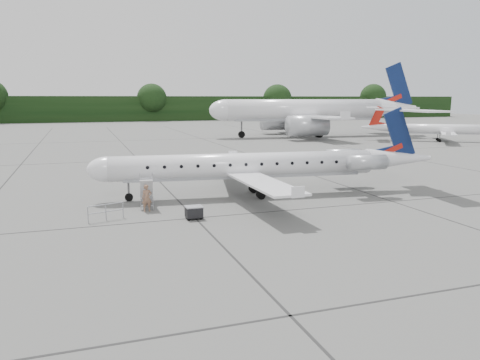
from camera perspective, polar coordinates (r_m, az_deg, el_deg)
name	(u,v)px	position (r m, az deg, el deg)	size (l,w,h in m)	color
ground	(299,220)	(28.98, 7.24, -4.83)	(320.00, 320.00, 0.00)	#626260
treeline	(120,109)	(155.66, -14.43, 8.41)	(260.00, 4.00, 8.00)	black
main_regional_jet	(245,153)	(35.11, 0.63, 3.29)	(25.61, 18.44, 6.57)	silver
airstair	(146,192)	(32.52, -11.34, -1.47)	(0.85, 2.28, 2.06)	silver
passenger	(147,198)	(31.28, -11.28, -2.17)	(0.65, 0.43, 1.79)	#825C47
safety_railing	(106,212)	(29.63, -16.03, -3.82)	(2.20, 0.08, 1.00)	#989AA0
baggage_cart	(194,212)	(28.98, -5.64, -3.92)	(1.00, 0.81, 0.87)	black
bg_narrowbody	(305,99)	(91.68, 7.90, 9.71)	(39.65, 28.54, 14.23)	silver
bg_regional_right	(445,124)	(87.71, 23.69, 6.25)	(22.58, 16.26, 5.92)	silver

